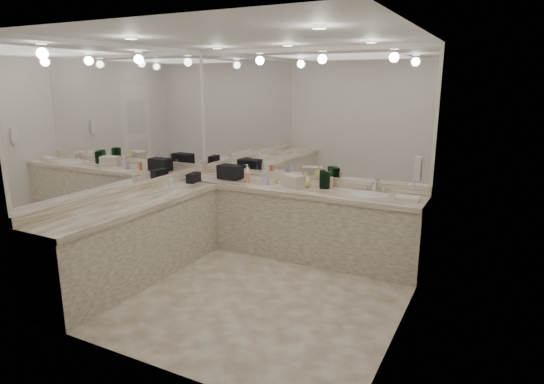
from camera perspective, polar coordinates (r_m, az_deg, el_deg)
The scene contains 37 objects.
floor at distance 5.01m, azimuth -3.01°, elevation -12.21°, with size 3.20×3.20×0.00m, color beige.
ceiling at distance 4.53m, azimuth -3.45°, elevation 18.89°, with size 3.20×3.20×0.00m, color white.
wall_back at distance 5.92m, azimuth 4.19°, elevation 5.03°, with size 3.20×0.02×2.60m, color silver.
wall_left at distance 5.57m, azimuth -17.59°, elevation 3.88°, with size 0.02×3.00×2.60m, color silver.
wall_right at distance 4.04m, azimuth 16.74°, elevation 0.42°, with size 0.02×3.00×2.60m, color silver.
vanity_back_base at distance 5.85m, azimuth 2.88°, elevation -3.92°, with size 3.20×0.60×0.84m, color beige.
vanity_back_top at distance 5.72m, azimuth 2.89°, elevation 0.36°, with size 3.20×0.64×0.06m, color white.
vanity_left_base at distance 5.37m, azimuth -16.87°, elevation -6.13°, with size 0.60×2.40×0.84m, color beige.
vanity_left_top at distance 5.24m, azimuth -17.13°, elevation -1.51°, with size 0.64×2.42×0.06m, color white.
backsplash_back at distance 5.96m, azimuth 4.05°, elevation 1.68°, with size 3.20×0.04×0.10m, color white.
backsplash_left at distance 5.62m, azimuth -17.19°, elevation 0.35°, with size 0.04×3.00×0.10m, color white.
mirror_back at distance 5.85m, azimuth 4.22°, elevation 9.61°, with size 3.12×0.01×1.55m, color white.
mirror_left at distance 5.51m, azimuth -17.86°, elevation 8.74°, with size 0.01×2.92×1.55m, color white.
sink at distance 5.41m, azimuth 12.12°, elevation -0.44°, with size 0.44×0.44×0.03m, color white.
faucet at distance 5.59m, azimuth 12.74°, elevation 0.78°, with size 0.24×0.16×0.14m, color silver.
wall_phone at distance 4.72m, azimuth 17.87°, elevation 2.80°, with size 0.06×0.10×0.24m, color white.
door at distance 3.64m, azimuth 14.76°, elevation -5.00°, with size 0.02×0.82×2.10m, color white.
black_toiletry_bag at distance 6.18m, azimuth -5.27°, elevation 2.46°, with size 0.31×0.20×0.18m, color black.
black_bag_spill at distance 6.05m, azimuth -9.81°, elevation 1.81°, with size 0.10×0.23×0.12m, color black.
cream_cosmetic_case at distance 5.69m, azimuth 2.69°, elevation 1.41°, with size 0.27×0.17×0.16m, color beige.
hand_towel at distance 5.27m, azimuth 16.62°, elevation -0.81°, with size 0.25×0.17×0.04m, color white.
lotion_left at distance 5.69m, azimuth -12.64°, elevation 1.05°, with size 0.06×0.06×0.15m, color white.
soap_bottle_a at distance 6.07m, azimuth -3.13°, elevation 2.48°, with size 0.09×0.09×0.22m, color white.
soap_bottle_b at distance 5.81m, azimuth -0.88°, elevation 1.79°, with size 0.08×0.08×0.18m, color silver.
soap_bottle_c at distance 5.71m, azimuth 4.25°, elevation 1.59°, with size 0.15×0.15×0.19m, color #FFE686.
green_bottle_0 at distance 5.63m, azimuth 6.36°, elevation 1.46°, with size 0.07×0.07×0.20m, color #124626.
green_bottle_1 at distance 5.63m, azimuth 6.73°, elevation 1.35°, with size 0.07×0.07×0.19m, color #124626.
green_bottle_2 at distance 5.68m, azimuth 7.07°, elevation 1.54°, with size 0.07×0.07×0.20m, color #124626.
green_bottle_3 at distance 5.72m, azimuth 6.33°, elevation 1.70°, with size 0.07×0.07×0.22m, color #124626.
amenity_bottle_0 at distance 5.88m, azimuth 0.47°, elevation 1.35°, with size 0.05×0.05×0.06m, color #E0B28C.
amenity_bottle_1 at distance 6.18m, azimuth -4.99°, elevation 1.92°, with size 0.04×0.04×0.07m, color white.
amenity_bottle_2 at distance 6.13m, azimuth -4.62°, elevation 2.06°, with size 0.04×0.04×0.11m, color silver.
amenity_bottle_3 at distance 5.95m, azimuth -3.10°, elevation 1.77°, with size 0.06×0.06×0.12m, color #E57F66.
amenity_bottle_4 at distance 5.65m, azimuth 7.46°, elevation 1.17°, with size 0.04×0.04×0.15m, color #E0B28C.
amenity_bottle_5 at distance 6.24m, azimuth -4.52°, elevation 2.26°, with size 0.05×0.05×0.11m, color #3F3F4C.
amenity_bottle_6 at distance 6.28m, azimuth -5.72°, elevation 2.18°, with size 0.04×0.04×0.08m, color silver.
amenity_bottle_7 at distance 6.27m, azimuth -5.96°, elevation 2.23°, with size 0.04×0.04×0.10m, color silver.
Camera 1 is at (2.29, -3.88, 2.19)m, focal length 30.00 mm.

